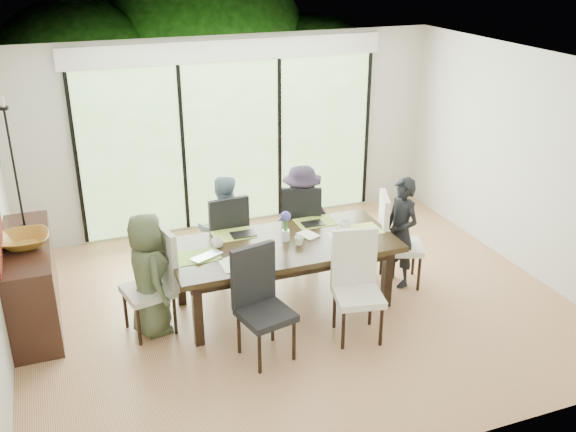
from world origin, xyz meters
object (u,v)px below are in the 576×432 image
object	(u,v)px
person_far_right	(302,217)
bowl	(24,240)
chair_far_left	(224,236)
person_right_end	(401,232)
chair_left_end	(147,283)
sideboard	(32,282)
table_top	(283,246)
laptop	(210,258)
cup_b	(299,241)
cup_c	(345,225)
chair_right_end	(402,240)
person_left_end	(148,274)
chair_far_right	(301,224)
cup_a	(217,243)
chair_near_right	(359,288)
chair_near_left	(266,307)
vase	(286,235)

from	to	relation	value
person_far_right	bowl	distance (m)	3.21
chair_far_left	person_right_end	xyz separation A→B (m)	(1.93, -0.85, 0.10)
chair_left_end	sideboard	xyz separation A→B (m)	(-1.13, 0.64, -0.10)
table_top	person_far_right	distance (m)	1.00
laptop	cup_b	distance (m)	1.00
person_right_end	cup_c	bearing A→B (deg)	-110.33
chair_left_end	cup_c	xyz separation A→B (m)	(2.30, 0.10, 0.26)
person_far_right	chair_right_end	bearing A→B (deg)	142.66
person_left_end	cup_b	bearing A→B (deg)	-102.65
table_top	chair_right_end	size ratio (longest dim) A/B	2.18
cup_b	bowl	size ratio (longest dim) A/B	0.21
chair_far_right	sideboard	xyz separation A→B (m)	(-3.18, -0.21, -0.10)
cup_a	cup_c	size ratio (longest dim) A/B	1.00
chair_right_end	person_left_end	size ratio (longest dim) A/B	0.85
chair_far_right	cup_a	distance (m)	1.46
chair_near_right	person_left_end	bearing A→B (deg)	167.73
person_far_right	sideboard	world-z (taller)	person_far_right
chair_far_right	cup_c	size ratio (longest dim) A/B	8.87
chair_right_end	chair_far_left	world-z (taller)	same
person_left_end	person_far_right	size ratio (longest dim) A/B	1.00
table_top	chair_near_right	bearing A→B (deg)	-60.11
table_top	chair_far_left	size ratio (longest dim) A/B	2.18
chair_right_end	person_far_right	world-z (taller)	person_far_right
cup_b	chair_near_right	bearing A→B (deg)	-65.56
sideboard	bowl	distance (m)	0.54
cup_b	cup_c	world-z (taller)	cup_c
chair_right_end	chair_near_left	xyz separation A→B (m)	(-2.00, -0.87, 0.00)
vase	cup_c	distance (m)	0.75
person_right_end	sideboard	bearing A→B (deg)	-110.88
person_right_end	person_far_right	bearing A→B (deg)	-143.71
chair_far_right	person_far_right	xyz separation A→B (m)	(0.00, -0.02, 0.10)
person_far_right	sideboard	bearing A→B (deg)	7.15
chair_far_left	person_right_end	distance (m)	2.11
chair_near_right	sideboard	world-z (taller)	chair_near_right
chair_left_end	chair_near_right	world-z (taller)	same
person_left_end	cup_b	size ratio (longest dim) A/B	12.90
person_left_end	person_far_right	world-z (taller)	same
chair_far_right	vase	distance (m)	0.98
chair_near_right	laptop	xyz separation A→B (m)	(-1.35, 0.77, 0.22)
table_top	chair_far_left	bearing A→B (deg)	117.90
vase	cup_a	xyz separation A→B (m)	(-0.75, 0.10, -0.01)
sideboard	chair_left_end	bearing A→B (deg)	-29.78
vase	cup_b	distance (m)	0.18
table_top	cup_b	xyz separation A→B (m)	(0.15, -0.10, 0.08)
chair_left_end	chair_right_end	world-z (taller)	same
cup_c	laptop	bearing A→B (deg)	-173.09
chair_left_end	cup_a	size ratio (longest dim) A/B	8.87
chair_left_end	bowl	bearing A→B (deg)	-128.08
cup_b	cup_c	xyz separation A→B (m)	(0.65, 0.20, 0.00)
chair_near_left	cup_a	size ratio (longest dim) A/B	8.87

